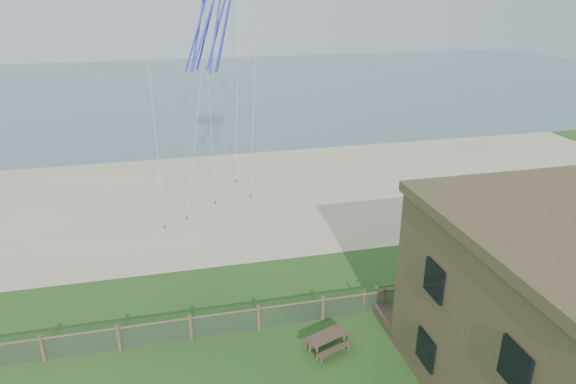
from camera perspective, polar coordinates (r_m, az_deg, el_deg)
sand_beach at (r=37.92m, az=-7.60°, el=-0.57°), size 72.00×20.00×0.02m
ocean at (r=80.29m, az=-11.13°, el=11.24°), size 160.00×68.00×0.02m
chainlink_fence at (r=23.68m, az=-3.28°, el=-13.93°), size 36.20×0.20×1.25m
motel_deck at (r=27.99m, az=24.87°, el=-10.74°), size 15.00×2.00×0.50m
picnic_table at (r=22.70m, az=4.33°, el=-16.28°), size 2.23×1.96×0.78m
octopus_kite at (r=28.67m, az=-8.61°, el=19.43°), size 3.65×2.96×6.59m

